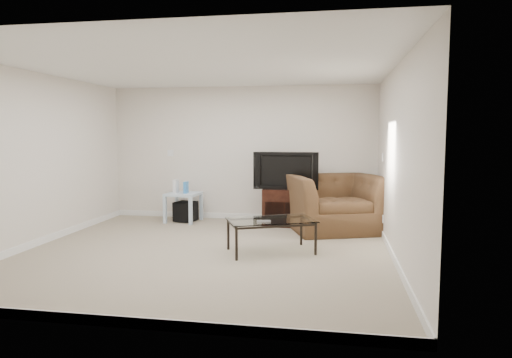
% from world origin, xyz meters
% --- Properties ---
extents(floor, '(5.00, 5.00, 0.00)m').
position_xyz_m(floor, '(0.00, 0.00, 0.00)').
color(floor, tan).
rests_on(floor, ground).
extents(ceiling, '(5.00, 5.00, 0.00)m').
position_xyz_m(ceiling, '(0.00, 0.00, 2.50)').
color(ceiling, white).
rests_on(ceiling, ground).
extents(wall_back, '(5.00, 0.02, 2.50)m').
position_xyz_m(wall_back, '(0.00, 2.50, 1.25)').
color(wall_back, silver).
rests_on(wall_back, ground).
extents(wall_left, '(0.02, 5.00, 2.50)m').
position_xyz_m(wall_left, '(-2.50, 0.00, 1.25)').
color(wall_left, silver).
rests_on(wall_left, ground).
extents(wall_right, '(0.02, 5.00, 2.50)m').
position_xyz_m(wall_right, '(2.50, 0.00, 1.25)').
color(wall_right, silver).
rests_on(wall_right, ground).
extents(plate_back, '(0.12, 0.02, 0.12)m').
position_xyz_m(plate_back, '(-1.40, 2.49, 1.25)').
color(plate_back, white).
rests_on(plate_back, wall_back).
extents(plate_right_switch, '(0.02, 0.09, 0.13)m').
position_xyz_m(plate_right_switch, '(2.49, 1.60, 1.25)').
color(plate_right_switch, white).
rests_on(plate_right_switch, wall_right).
extents(plate_right_outlet, '(0.02, 0.08, 0.12)m').
position_xyz_m(plate_right_outlet, '(2.49, 1.30, 0.30)').
color(plate_right_outlet, white).
rests_on(plate_right_outlet, wall_right).
extents(tv_stand, '(0.80, 0.56, 0.66)m').
position_xyz_m(tv_stand, '(0.90, 2.05, 0.33)').
color(tv_stand, black).
rests_on(tv_stand, floor).
extents(dvd_player, '(0.48, 0.34, 0.07)m').
position_xyz_m(dvd_player, '(0.90, 2.01, 0.55)').
color(dvd_player, black).
rests_on(dvd_player, tv_stand).
extents(television, '(1.05, 0.22, 0.65)m').
position_xyz_m(television, '(0.90, 2.02, 0.98)').
color(television, black).
rests_on(television, tv_stand).
extents(side_table, '(0.61, 0.61, 0.54)m').
position_xyz_m(side_table, '(-1.01, 2.05, 0.27)').
color(side_table, '#AEC9D3').
rests_on(side_table, floor).
extents(subwoofer, '(0.41, 0.41, 0.35)m').
position_xyz_m(subwoofer, '(-0.97, 2.07, 0.19)').
color(subwoofer, black).
rests_on(subwoofer, floor).
extents(game_console, '(0.06, 0.18, 0.25)m').
position_xyz_m(game_console, '(-1.14, 2.04, 0.66)').
color(game_console, white).
rests_on(game_console, side_table).
extents(game_case, '(0.06, 0.16, 0.21)m').
position_xyz_m(game_case, '(-0.94, 2.02, 0.64)').
color(game_case, '#337FCC').
rests_on(game_case, side_table).
extents(recliner, '(1.67, 1.36, 1.26)m').
position_xyz_m(recliner, '(1.73, 1.73, 0.63)').
color(recliner, '#4D3822').
rests_on(recliner, floor).
extents(coffee_table, '(1.33, 1.07, 0.45)m').
position_xyz_m(coffee_table, '(0.89, 0.14, 0.23)').
color(coffee_table, black).
rests_on(coffee_table, floor).
extents(remote, '(0.19, 0.10, 0.02)m').
position_xyz_m(remote, '(0.82, -0.04, 0.47)').
color(remote, '#B2B2B7').
rests_on(remote, coffee_table).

